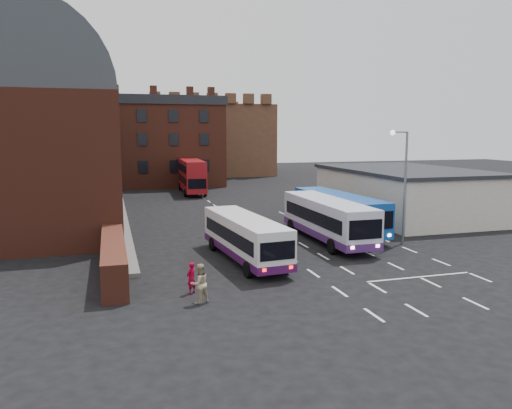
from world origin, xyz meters
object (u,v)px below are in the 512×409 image
object	(u,v)px
bus_red_double	(192,176)
pedestrian_beige	(199,283)
bus_white_inbound	(327,217)
bus_blue	(339,210)
bus_white_outbound	(245,235)
street_lamp	(403,176)
pedestrian_red	(191,278)

from	to	relation	value
bus_red_double	pedestrian_beige	bearing A→B (deg)	83.79
bus_white_inbound	pedestrian_beige	size ratio (longest dim) A/B	5.98
bus_white_inbound	bus_blue	world-z (taller)	bus_white_inbound
bus_white_outbound	bus_blue	world-z (taller)	bus_blue
street_lamp	pedestrian_red	size ratio (longest dim) A/B	5.10
bus_white_outbound	bus_red_double	world-z (taller)	bus_red_double
bus_blue	bus_white_outbound	bearing A→B (deg)	30.46
bus_blue	street_lamp	xyz separation A→B (m)	(2.34, -4.57, 2.87)
bus_blue	pedestrian_red	xyz separation A→B (m)	(-12.77, -10.91, -0.97)
bus_white_inbound	bus_white_outbound	bearing A→B (deg)	26.23
bus_white_inbound	pedestrian_red	bearing A→B (deg)	38.27
bus_white_outbound	bus_red_double	xyz separation A→B (m)	(2.23, 32.94, 0.66)
bus_red_double	pedestrian_beige	world-z (taller)	bus_red_double
bus_blue	pedestrian_red	size ratio (longest dim) A/B	7.22
bus_red_double	pedestrian_red	distance (m)	38.61
bus_red_double	street_lamp	world-z (taller)	street_lamp
bus_white_outbound	bus_red_double	size ratio (longest dim) A/B	0.93
bus_red_double	pedestrian_beige	distance (m)	39.98
pedestrian_beige	street_lamp	bearing A→B (deg)	-171.86
pedestrian_beige	pedestrian_red	bearing A→B (deg)	-103.64
bus_white_outbound	pedestrian_red	world-z (taller)	bus_white_outbound
bus_blue	pedestrian_beige	distance (m)	17.67
bus_blue	pedestrian_beige	size ratio (longest dim) A/B	6.03
bus_white_outbound	pedestrian_red	bearing A→B (deg)	-132.85
bus_white_inbound	bus_red_double	xyz separation A→B (m)	(-4.53, 29.60, 0.46)
bus_white_outbound	street_lamp	bearing A→B (deg)	0.97
bus_red_double	pedestrian_beige	size ratio (longest dim) A/B	5.79
bus_white_outbound	bus_white_inbound	world-z (taller)	bus_white_inbound
bus_blue	bus_red_double	bearing A→B (deg)	-79.20
street_lamp	pedestrian_beige	bearing A→B (deg)	-152.63
bus_red_double	pedestrian_red	world-z (taller)	bus_red_double
street_lamp	bus_red_double	bearing A→B (deg)	105.67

